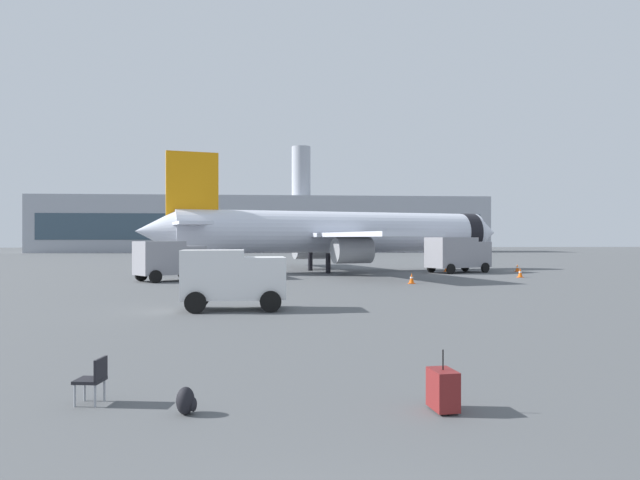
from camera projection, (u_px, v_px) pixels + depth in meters
airplane_at_gate at (337, 232)px, 53.67m from camera, size 35.24×32.12×10.50m
service_truck at (169, 259)px, 41.73m from camera, size 5.16×4.65×2.90m
fuel_truck at (458, 253)px, 51.97m from camera, size 6.44×4.81×3.20m
cargo_van at (232, 276)px, 24.82m from camera, size 4.50×2.53×2.60m
safety_cone_near at (517, 268)px, 53.62m from camera, size 0.44×0.44×0.68m
safety_cone_mid at (446, 268)px, 53.78m from camera, size 0.44×0.44×0.70m
safety_cone_far at (412, 278)px, 39.30m from camera, size 0.44×0.44×0.73m
safety_cone_outer at (520, 273)px, 45.65m from camera, size 0.44×0.44×0.74m
rolling_suitcase at (443, 389)px, 10.25m from camera, size 0.47×0.68×1.10m
traveller_backpack at (186, 401)px, 10.07m from camera, size 0.36×0.40×0.48m
gate_chair at (94, 377)px, 10.70m from camera, size 0.54×0.54×0.86m
terminal_building at (265, 224)px, 134.12m from camera, size 102.19×16.63×24.64m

